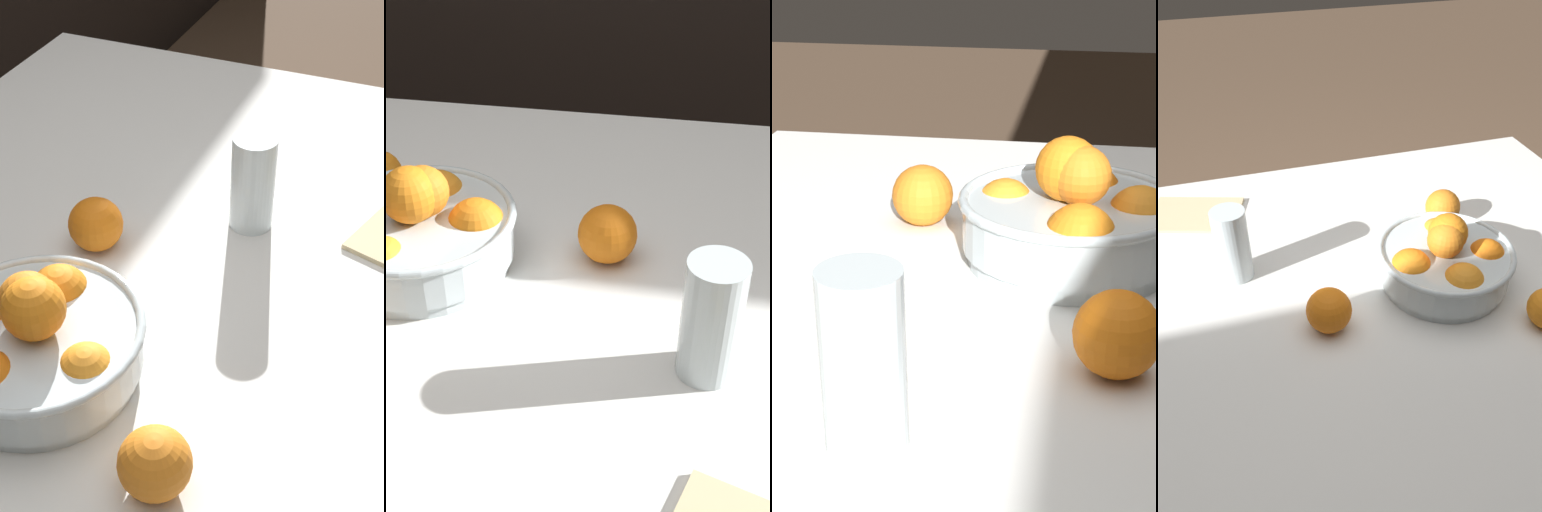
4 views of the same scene
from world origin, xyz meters
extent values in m
cube|color=white|center=(0.00, 0.00, 0.75)|extent=(1.46, 1.09, 0.03)
cylinder|color=#936B47|center=(-0.67, -0.48, 0.37)|extent=(0.05, 0.05, 0.74)
cylinder|color=silver|center=(-0.22, 0.02, 0.78)|extent=(0.24, 0.24, 0.02)
cylinder|color=silver|center=(-0.22, 0.02, 0.82)|extent=(0.26, 0.26, 0.06)
torus|color=silver|center=(-0.22, 0.02, 0.85)|extent=(0.27, 0.27, 0.01)
sphere|color=orange|center=(-0.14, 0.03, 0.83)|extent=(0.08, 0.08, 0.08)
sphere|color=orange|center=(-0.22, 0.10, 0.83)|extent=(0.08, 0.08, 0.08)
sphere|color=orange|center=(-0.30, 0.04, 0.83)|extent=(0.08, 0.08, 0.08)
sphere|color=orange|center=(-0.24, -0.06, 0.83)|extent=(0.07, 0.07, 0.07)
sphere|color=orange|center=(-0.22, 0.01, 0.89)|extent=(0.08, 0.08, 0.08)
sphere|color=orange|center=(-0.21, 0.03, 0.88)|extent=(0.07, 0.07, 0.07)
cylinder|color=#F4A314|center=(0.17, -0.12, 0.82)|extent=(0.06, 0.06, 0.10)
cylinder|color=silver|center=(0.17, -0.12, 0.85)|extent=(0.07, 0.07, 0.16)
sphere|color=orange|center=(0.03, 0.07, 0.81)|extent=(0.08, 0.08, 0.08)
sphere|color=orange|center=(-0.31, -0.18, 0.81)|extent=(0.08, 0.08, 0.08)
camera|label=1|loc=(-0.70, -0.38, 1.46)|focal=50.00mm
camera|label=2|loc=(0.13, -0.73, 1.37)|focal=50.00mm
camera|label=3|loc=(0.73, 0.05, 1.19)|focal=60.00mm
camera|label=4|loc=(0.18, 0.70, 1.44)|focal=35.00mm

